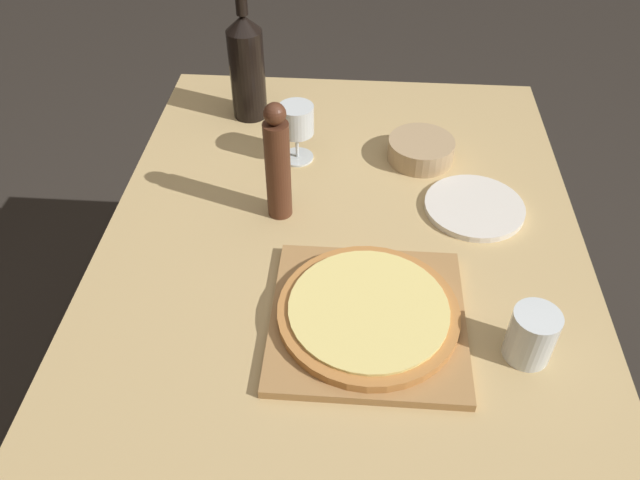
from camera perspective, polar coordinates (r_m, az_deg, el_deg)
ground_plane at (r=1.87m, az=1.44°, el=-17.58°), size 12.00×12.00×0.00m
dining_table at (r=1.33m, az=1.93°, el=-3.33°), size 0.99×1.35×0.76m
cutting_board at (r=1.12m, az=4.39°, el=-7.20°), size 0.34×0.34×0.02m
pizza at (r=1.11m, az=4.44°, el=-6.52°), size 0.32×0.32×0.02m
wine_bottle at (r=1.60m, az=-6.71°, el=15.52°), size 0.09×0.09×0.33m
pepper_mill at (r=1.26m, az=-3.90°, el=6.94°), size 0.05×0.05×0.27m
wine_glass at (r=1.44m, az=-2.17°, el=10.71°), size 0.08×0.08×0.14m
small_bowl at (r=1.50m, az=9.20°, el=8.14°), size 0.15×0.15×0.05m
drinking_tumbler at (r=1.10m, az=18.78°, el=-8.24°), size 0.08×0.08×0.10m
dinner_plate at (r=1.38m, az=13.93°, el=2.94°), size 0.21×0.21×0.01m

